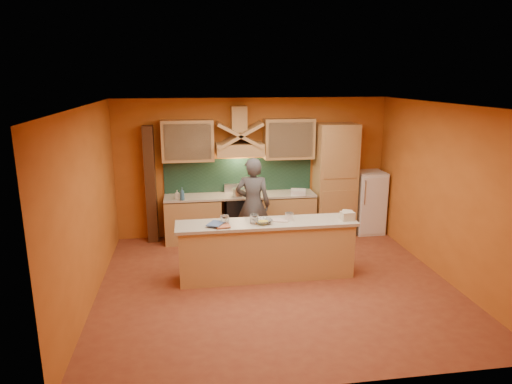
{
  "coord_description": "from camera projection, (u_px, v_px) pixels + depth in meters",
  "views": [
    {
      "loc": [
        -1.31,
        -6.55,
        3.2
      ],
      "look_at": [
        -0.18,
        0.9,
        1.29
      ],
      "focal_mm": 32.0,
      "sensor_mm": 36.0,
      "label": 1
    }
  ],
  "objects": [
    {
      "name": "counter_top",
      "position": [
        240.0,
        195.0,
        9.09
      ],
      "size": [
        3.0,
        0.62,
        0.04
      ],
      "primitive_type": "cube",
      "color": "beige",
      "rests_on": "base_cabinet_left"
    },
    {
      "name": "pantry_column",
      "position": [
        335.0,
        180.0,
        9.31
      ],
      "size": [
        0.8,
        0.6,
        2.3
      ],
      "primitive_type": "cube",
      "color": "tan",
      "rests_on": "floor"
    },
    {
      "name": "upper_cabinet_right",
      "position": [
        289.0,
        139.0,
        9.09
      ],
      "size": [
        1.0,
        0.35,
        0.8
      ],
      "primitive_type": "cube",
      "color": "tan",
      "rests_on": "wall_back"
    },
    {
      "name": "upper_cabinet_left",
      "position": [
        188.0,
        141.0,
        8.8
      ],
      "size": [
        1.0,
        0.35,
        0.8
      ],
      "primitive_type": "cube",
      "color": "tan",
      "rests_on": "wall_back"
    },
    {
      "name": "person",
      "position": [
        253.0,
        205.0,
        8.48
      ],
      "size": [
        0.73,
        0.57,
        1.78
      ],
      "primitive_type": "imported",
      "rotation": [
        0.0,
        0.0,
        2.9
      ],
      "color": "#4C4C51",
      "rests_on": "floor"
    },
    {
      "name": "ceiling",
      "position": [
        278.0,
        105.0,
        6.56
      ],
      "size": [
        5.5,
        5.0,
        0.01
      ],
      "primitive_type": "cube",
      "color": "white",
      "rests_on": "wall_back"
    },
    {
      "name": "jar_small",
      "position": [
        225.0,
        220.0,
        7.15
      ],
      "size": [
        0.16,
        0.16,
        0.14
      ],
      "primitive_type": "cylinder",
      "rotation": [
        0.0,
        0.0,
        -0.22
      ],
      "color": "silver",
      "rests_on": "island_top"
    },
    {
      "name": "stove",
      "position": [
        241.0,
        217.0,
        9.2
      ],
      "size": [
        0.6,
        0.58,
        0.9
      ],
      "primitive_type": "cube",
      "color": "black",
      "rests_on": "floor"
    },
    {
      "name": "wall_front",
      "position": [
        325.0,
        264.0,
        4.51
      ],
      "size": [
        5.5,
        0.02,
        2.8
      ],
      "primitive_type": "cube",
      "color": "#C16825",
      "rests_on": "floor"
    },
    {
      "name": "dish_rack",
      "position": [
        298.0,
        192.0,
        9.07
      ],
      "size": [
        0.34,
        0.3,
        0.1
      ],
      "primitive_type": "cube",
      "rotation": [
        0.0,
        0.0,
        -0.26
      ],
      "color": "white",
      "rests_on": "counter_top"
    },
    {
      "name": "soap_bottle_b",
      "position": [
        182.0,
        194.0,
        8.64
      ],
      "size": [
        0.12,
        0.12,
        0.25
      ],
      "primitive_type": "imported",
      "rotation": [
        0.0,
        0.0,
        0.28
      ],
      "color": "#34658F",
      "rests_on": "counter_top"
    },
    {
      "name": "base_cabinet_right",
      "position": [
        287.0,
        216.0,
        9.35
      ],
      "size": [
        1.1,
        0.6,
        0.86
      ],
      "primitive_type": "cube",
      "color": "tan",
      "rests_on": "floor"
    },
    {
      "name": "bowl_back",
      "position": [
        297.0,
        191.0,
        9.19
      ],
      "size": [
        0.26,
        0.26,
        0.07
      ],
      "primitive_type": "imported",
      "rotation": [
        0.0,
        0.0,
        0.27
      ],
      "color": "silver",
      "rests_on": "counter_top"
    },
    {
      "name": "range_hood",
      "position": [
        240.0,
        149.0,
        8.91
      ],
      "size": [
        0.92,
        0.5,
        0.24
      ],
      "primitive_type": "cube",
      "color": "tan",
      "rests_on": "wall_back"
    },
    {
      "name": "fridge",
      "position": [
        368.0,
        202.0,
        9.55
      ],
      "size": [
        0.58,
        0.6,
        1.3
      ],
      "primitive_type": "cube",
      "color": "white",
      "rests_on": "floor"
    },
    {
      "name": "backsplash",
      "position": [
        239.0,
        175.0,
        9.28
      ],
      "size": [
        3.0,
        0.03,
        0.7
      ],
      "primitive_type": "cube",
      "color": "#173428",
      "rests_on": "wall_back"
    },
    {
      "name": "floor",
      "position": [
        276.0,
        284.0,
        7.25
      ],
      "size": [
        5.5,
        5.0,
        0.01
      ],
      "primitive_type": "cube",
      "color": "brown",
      "rests_on": "ground"
    },
    {
      "name": "hood_chimney",
      "position": [
        239.0,
        119.0,
        8.87
      ],
      "size": [
        0.3,
        0.3,
        0.5
      ],
      "primitive_type": "cube",
      "color": "tan",
      "rests_on": "wall_back"
    },
    {
      "name": "kitchen_scale",
      "position": [
        289.0,
        217.0,
        7.39
      ],
      "size": [
        0.13,
        0.13,
        0.1
      ],
      "primitive_type": "cube",
      "rotation": [
        0.0,
        0.0,
        -0.15
      ],
      "color": "white",
      "rests_on": "island_top"
    },
    {
      "name": "island_body",
      "position": [
        266.0,
        251.0,
        7.41
      ],
      "size": [
        2.8,
        0.55,
        0.88
      ],
      "primitive_type": "cube",
      "color": "#DCB270",
      "rests_on": "floor"
    },
    {
      "name": "jar_large",
      "position": [
        254.0,
        219.0,
        7.2
      ],
      "size": [
        0.15,
        0.15,
        0.14
      ],
      "primitive_type": "cylinder",
      "rotation": [
        0.0,
        0.0,
        0.09
      ],
      "color": "silver",
      "rests_on": "island_top"
    },
    {
      "name": "wall_right",
      "position": [
        445.0,
        192.0,
        7.3
      ],
      "size": [
        0.02,
        5.0,
        2.8
      ],
      "primitive_type": "cube",
      "color": "#C16825",
      "rests_on": "floor"
    },
    {
      "name": "island_top",
      "position": [
        267.0,
        223.0,
        7.3
      ],
      "size": [
        2.9,
        0.62,
        0.05
      ],
      "primitive_type": "cube",
      "color": "beige",
      "rests_on": "island_body"
    },
    {
      "name": "grocery_bag_b",
      "position": [
        347.0,
        213.0,
        7.58
      ],
      "size": [
        0.2,
        0.18,
        0.1
      ],
      "primitive_type": "cube",
      "rotation": [
        0.0,
        0.0,
        -0.42
      ],
      "color": "beige",
      "rests_on": "island_top"
    },
    {
      "name": "pot_small",
      "position": [
        246.0,
        190.0,
        9.25
      ],
      "size": [
        0.2,
        0.2,
        0.13
      ],
      "primitive_type": "cylinder",
      "rotation": [
        0.0,
        0.0,
        -0.03
      ],
      "color": "silver",
      "rests_on": "stove"
    },
    {
      "name": "book_lower",
      "position": [
        215.0,
        226.0,
        7.05
      ],
      "size": [
        0.25,
        0.32,
        0.03
      ],
      "primitive_type": "imported",
      "rotation": [
        0.0,
        0.0,
        0.12
      ],
      "color": "#C06744",
      "rests_on": "island_top"
    },
    {
      "name": "cloth",
      "position": [
        280.0,
        220.0,
        7.35
      ],
      "size": [
        0.3,
        0.25,
        0.02
      ],
      "primitive_type": "cube",
      "rotation": [
        0.0,
        0.0,
        -0.3
      ],
      "color": "beige",
      "rests_on": "island_top"
    },
    {
      "name": "trim_column_left",
      "position": [
        151.0,
        185.0,
        8.92
      ],
      "size": [
        0.2,
        0.3,
        2.3
      ],
      "primitive_type": "cube",
      "color": "#472816",
      "rests_on": "floor"
    },
    {
      "name": "wall_back",
      "position": [
        253.0,
        168.0,
        9.3
      ],
      "size": [
        5.5,
        0.02,
        2.8
      ],
      "primitive_type": "cube",
      "color": "#C16825",
      "rests_on": "floor"
    },
    {
      "name": "mixing_bowl",
      "position": [
        263.0,
        221.0,
        7.2
      ],
      "size": [
        0.36,
        0.36,
        0.07
      ],
      "primitive_type": "imported",
      "rotation": [
        0.0,
        0.0,
        0.3
      ],
      "color": "white",
      "rests_on": "island_top"
    },
    {
      "name": "pot_large",
      "position": [
        239.0,
        193.0,
        8.93
      ],
      "size": [
        0.27,
        0.27,
        0.16
      ],
      "primitive_type": "cylinder",
      "rotation": [
        0.0,
        0.0,
        -0.16
      ],
      "color": "#B0B0B7",
      "rests_on": "stove"
    },
    {
      "name": "soap_bottle_a",
      "position": [
        177.0,
        194.0,
        8.75
      ],
      "size": [
        0.08,
        0.09,
        0.17
      ],
      "primitive_type": "imported",
      "rotation": [
        0.0,
        0.0,
        0.09
      ],
      "color": "silver",
      "rests_on": "counter_top"
    },
    {
      "name": "base_cabinet_left",
      "position": [
        193.0,
        220.0,
        9.07
      ],
      "size": [
        1.1,
        0.6,
        0.86
      ],
      "primitive_type": "cube",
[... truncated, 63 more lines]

